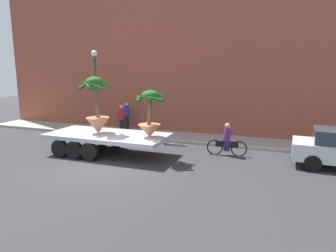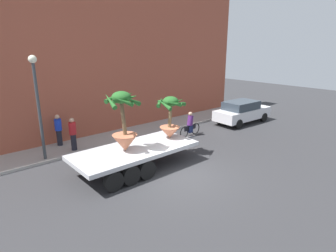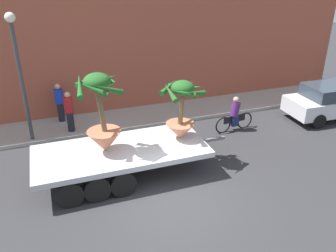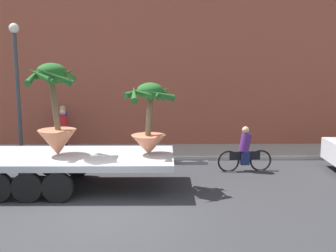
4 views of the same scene
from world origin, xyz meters
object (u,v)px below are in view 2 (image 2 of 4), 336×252
potted_palm_middle (170,118)px  cyclist (190,125)px  street_lamp (37,95)px  potted_palm_rear (124,125)px  pedestrian_far_left (59,130)px  parked_car (242,111)px  flatbed_trailer (131,154)px  pedestrian_near_gate (73,133)px

potted_palm_middle → cyclist: 3.78m
cyclist → street_lamp: 8.64m
potted_palm_rear → cyclist: bearing=16.8°
pedestrian_far_left → parked_car: bearing=-16.2°
potted_palm_rear → potted_palm_middle: potted_palm_rear is taller
pedestrian_far_left → cyclist: bearing=-24.6°
flatbed_trailer → potted_palm_rear: 1.40m
flatbed_trailer → potted_palm_middle: bearing=1.5°
pedestrian_near_gate → pedestrian_far_left: same height
potted_palm_middle → parked_car: 8.25m
potted_palm_rear → pedestrian_near_gate: size_ratio=1.53×
potted_palm_rear → cyclist: 6.20m
potted_palm_rear → potted_palm_middle: size_ratio=1.26×
flatbed_trailer → cyclist: 5.75m
parked_car → street_lamp: street_lamp is taller
potted_palm_rear → cyclist: (5.77, 1.74, -1.47)m
flatbed_trailer → parked_car: bearing=7.9°
potted_palm_middle → flatbed_trailer: bearing=-178.5°
flatbed_trailer → cyclist: size_ratio=3.60×
pedestrian_far_left → street_lamp: size_ratio=0.35×
flatbed_trailer → street_lamp: size_ratio=1.37×
pedestrian_near_gate → pedestrian_far_left: size_ratio=1.00×
parked_car → street_lamp: (-13.00, 2.02, 2.40)m
potted_palm_rear → cyclist: potted_palm_rear is taller
street_lamp → flatbed_trailer: bearing=-53.4°
flatbed_trailer → pedestrian_far_left: size_ratio=3.87×
cyclist → potted_palm_rear: bearing=-163.2°
pedestrian_near_gate → cyclist: bearing=-16.7°
parked_car → pedestrian_far_left: (-11.75, 3.42, 0.22)m
potted_palm_middle → cyclist: potted_palm_middle is taller
pedestrian_far_left → potted_palm_rear: bearing=-77.8°
street_lamp → parked_car: bearing=-8.8°
cyclist → pedestrian_near_gate: 6.82m
flatbed_trailer → cyclist: bearing=17.6°
cyclist → street_lamp: size_ratio=0.38×
flatbed_trailer → potted_palm_middle: potted_palm_middle is taller
potted_palm_rear → pedestrian_far_left: bearing=102.2°
pedestrian_far_left → street_lamp: street_lamp is taller
cyclist → street_lamp: (-8.07, 1.73, 2.56)m
parked_car → pedestrian_near_gate: pedestrian_near_gate is taller
potted_palm_rear → parked_car: 10.88m
potted_palm_middle → pedestrian_far_left: potted_palm_middle is taller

